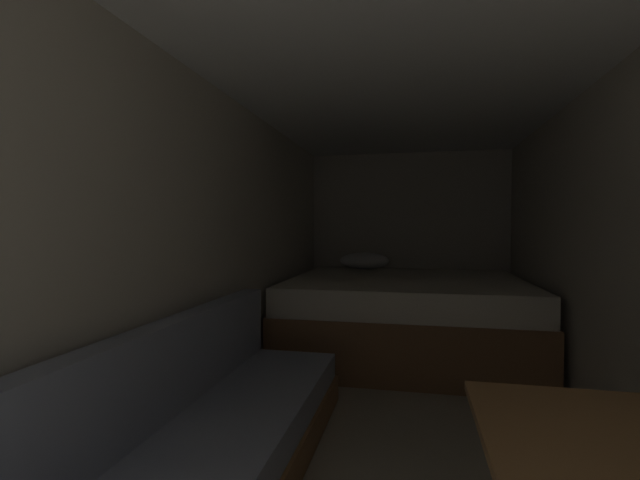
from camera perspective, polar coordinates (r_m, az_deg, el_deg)
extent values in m
plane|color=#A39984|center=(2.85, 10.21, -23.36)|extent=(7.43, 7.43, 0.00)
cube|color=beige|center=(5.32, 11.24, -0.16)|extent=(2.37, 0.05, 2.07)
cube|color=beige|center=(2.87, -13.57, -1.68)|extent=(0.05, 5.43, 2.07)
cube|color=beige|center=(2.80, 34.81, -2.00)|extent=(0.05, 5.43, 2.07)
cube|color=white|center=(2.73, 10.44, 20.82)|extent=(2.37, 5.43, 0.05)
cube|color=brown|center=(4.36, 10.97, -11.07)|extent=(2.15, 1.99, 0.49)
cube|color=beige|center=(4.29, 10.99, -6.36)|extent=(2.11, 1.95, 0.23)
ellipsoid|color=white|center=(5.10, 5.73, -2.67)|extent=(0.56, 0.29, 0.19)
cube|color=#8C93A8|center=(2.09, -14.98, -25.49)|extent=(0.64, 2.67, 0.16)
cube|color=#8C93A8|center=(2.11, -22.11, -16.62)|extent=(0.12, 2.67, 0.43)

